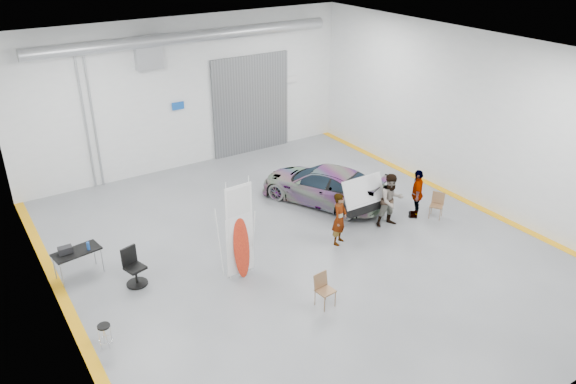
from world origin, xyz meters
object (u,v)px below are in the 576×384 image
person_b (391,200)px  work_table (74,252)px  shop_stool (105,336)px  folding_chair_near (325,296)px  office_chair (135,269)px  sedan_car (323,185)px  person_c (417,193)px  surfboard_display (240,239)px  folding_chair_far (436,210)px  person_a (340,219)px

person_b → work_table: (-9.53, 2.59, -0.11)m
person_b → shop_stool: (-9.71, -0.83, -0.61)m
folding_chair_near → office_chair: (-3.85, 3.68, 0.20)m
person_b → sedan_car: bearing=118.5°
work_table → person_b: bearing=-15.2°
person_c → surfboard_display: surfboard_display is taller
surfboard_display → folding_chair_near: surfboard_display is taller
folding_chair_near → folding_chair_far: size_ratio=1.05×
sedan_car → folding_chair_near: bearing=29.6°
shop_stool → office_chair: (1.47, 2.14, 0.17)m
work_table → office_chair: bearing=-44.7°
person_a → office_chair: person_a is taller
sedan_car → office_chair: bearing=-15.0°
surfboard_display → person_c: bearing=-3.5°
sedan_car → folding_chair_far: bearing=104.8°
folding_chair_near → person_c: bearing=17.2°
person_c → shop_stool: (-10.89, -0.83, -0.55)m
sedan_car → person_a: size_ratio=2.69×
person_b → folding_chair_near: size_ratio=2.01×
sedan_car → folding_chair_near: sedan_car is taller
person_c → surfboard_display: bearing=-44.8°
person_a → shop_stool: bearing=156.1°
surfboard_display → shop_stool: (-4.14, -0.87, -0.91)m
surfboard_display → folding_chair_far: size_ratio=3.47×
folding_chair_far → surfboard_display: bearing=-126.4°
office_chair → person_a: bearing=-28.4°
folding_chair_near → sedan_car: bearing=48.8°
surfboard_display → work_table: (-3.95, 2.54, -0.42)m
folding_chair_near → shop_stool: (-5.32, 1.53, 0.03)m
person_b → shop_stool: bearing=-164.6°
person_b → office_chair: (-8.25, 1.32, -0.43)m
sedan_car → office_chair: size_ratio=4.16×
sedan_car → folding_chair_near: size_ratio=5.03×
person_c → folding_chair_near: size_ratio=1.88×
folding_chair_near → work_table: bearing=130.4°
surfboard_display → folding_chair_near: 2.84m
person_a → folding_chair_far: person_a is taller
sedan_car → work_table: 8.68m
office_chair → surfboard_display: bearing=-41.7°
person_c → office_chair: person_c is taller
office_chair → folding_chair_near: bearing=-59.9°
surfboard_display → folding_chair_near: size_ratio=3.29×
sedan_car → person_c: (2.03, -2.62, 0.19)m
work_table → person_c: bearing=-13.6°
folding_chair_near → work_table: (-5.14, 4.95, 0.52)m
person_c → shop_stool: size_ratio=2.74×
sedan_car → work_table: bearing=-24.8°
folding_chair_near → shop_stool: folding_chair_near is taller
person_a → work_table: person_a is taller
work_table → surfboard_display: bearing=-32.7°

